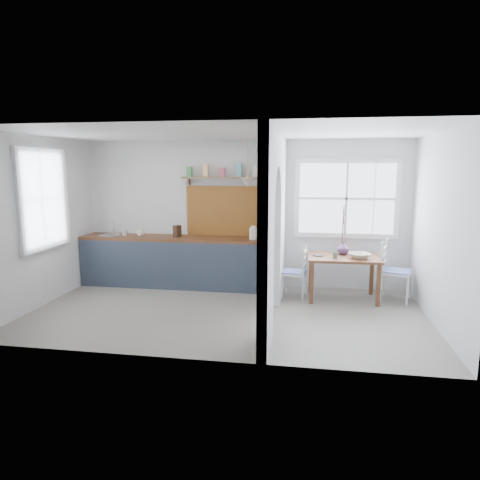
# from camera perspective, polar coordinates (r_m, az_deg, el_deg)

# --- Properties ---
(floor) EXTENTS (5.80, 3.20, 0.01)m
(floor) POSITION_cam_1_polar(r_m,az_deg,el_deg) (6.44, -1.83, -9.64)
(floor) COLOR gray
(floor) RESTS_ON ground
(ceiling) EXTENTS (5.80, 3.20, 0.01)m
(ceiling) POSITION_cam_1_polar(r_m,az_deg,el_deg) (6.09, -1.96, 14.10)
(ceiling) COLOR silver
(ceiling) RESTS_ON walls
(walls) EXTENTS (5.81, 3.21, 2.60)m
(walls) POSITION_cam_1_polar(r_m,az_deg,el_deg) (6.13, -1.89, 1.89)
(walls) COLOR silver
(walls) RESTS_ON floor
(partition) EXTENTS (0.12, 3.20, 2.60)m
(partition) POSITION_cam_1_polar(r_m,az_deg,el_deg) (6.08, 4.71, 3.23)
(partition) COLOR silver
(partition) RESTS_ON floor
(kitchen_window) EXTENTS (0.10, 1.16, 1.50)m
(kitchen_window) POSITION_cam_1_polar(r_m,az_deg,el_deg) (7.22, -24.97, 4.97)
(kitchen_window) COLOR white
(kitchen_window) RESTS_ON walls
(nook_window) EXTENTS (1.76, 0.10, 1.30)m
(nook_window) POSITION_cam_1_polar(r_m,az_deg,el_deg) (7.57, 14.01, 5.38)
(nook_window) COLOR white
(nook_window) RESTS_ON walls
(counter) EXTENTS (3.50, 0.60, 0.90)m
(counter) POSITION_cam_1_polar(r_m,az_deg,el_deg) (7.82, -8.13, -2.77)
(counter) COLOR brown
(counter) RESTS_ON floor
(sink) EXTENTS (0.40, 0.40, 0.02)m
(sink) POSITION_cam_1_polar(r_m,az_deg,el_deg) (8.20, -16.97, 0.56)
(sink) COLOR silver
(sink) RESTS_ON counter
(backsplash) EXTENTS (1.65, 0.03, 0.90)m
(backsplash) POSITION_cam_1_polar(r_m,az_deg,el_deg) (7.70, -1.14, 3.86)
(backsplash) COLOR #9A6426
(backsplash) RESTS_ON walls
(shelf) EXTENTS (1.75, 0.20, 0.21)m
(shelf) POSITION_cam_1_polar(r_m,az_deg,el_deg) (7.58, -1.28, 8.68)
(shelf) COLOR olive
(shelf) RESTS_ON walls
(pendant_lamp) EXTENTS (0.26, 0.26, 0.16)m
(pendant_lamp) POSITION_cam_1_polar(r_m,az_deg,el_deg) (7.19, 1.04, 7.68)
(pendant_lamp) COLOR silver
(pendant_lamp) RESTS_ON ceiling
(utensil_rail) EXTENTS (0.02, 0.50, 0.02)m
(utensil_rail) POSITION_cam_1_polar(r_m,az_deg,el_deg) (6.92, 4.52, 4.01)
(utensil_rail) COLOR silver
(utensil_rail) RESTS_ON partition
(dining_table) EXTENTS (1.15, 0.78, 0.71)m
(dining_table) POSITION_cam_1_polar(r_m,az_deg,el_deg) (7.17, 13.53, -4.93)
(dining_table) COLOR brown
(dining_table) RESTS_ON floor
(chair_left) EXTENTS (0.43, 0.43, 0.83)m
(chair_left) POSITION_cam_1_polar(r_m,az_deg,el_deg) (7.18, 7.25, -4.21)
(chair_left) COLOR silver
(chair_left) RESTS_ON floor
(chair_right) EXTENTS (0.56, 0.56, 0.97)m
(chair_right) POSITION_cam_1_polar(r_m,az_deg,el_deg) (7.33, 20.12, -3.89)
(chair_right) COLOR silver
(chair_right) RESTS_ON floor
(kettle) EXTENTS (0.23, 0.21, 0.23)m
(kettle) POSITION_cam_1_polar(r_m,az_deg,el_deg) (7.38, 1.80, 0.98)
(kettle) COLOR white
(kettle) RESTS_ON counter
(mug_a) EXTENTS (0.12, 0.12, 0.11)m
(mug_a) POSITION_cam_1_polar(r_m,az_deg,el_deg) (8.02, -15.12, 0.91)
(mug_a) COLOR silver
(mug_a) RESTS_ON counter
(mug_b) EXTENTS (0.19, 0.19, 0.11)m
(mug_b) POSITION_cam_1_polar(r_m,az_deg,el_deg) (7.92, -13.10, 0.90)
(mug_b) COLOR silver
(mug_b) RESTS_ON counter
(knife_block) EXTENTS (0.14, 0.16, 0.21)m
(knife_block) POSITION_cam_1_polar(r_m,az_deg,el_deg) (7.73, -8.37, 1.19)
(knife_block) COLOR black
(knife_block) RESTS_ON counter
(jar) EXTENTS (0.11, 0.11, 0.16)m
(jar) POSITION_cam_1_polar(r_m,az_deg,el_deg) (7.76, -8.43, 1.04)
(jar) COLOR #806B4D
(jar) RESTS_ON counter
(towel_magenta) EXTENTS (0.02, 0.03, 0.56)m
(towel_magenta) POSITION_cam_1_polar(r_m,az_deg,el_deg) (7.21, 4.20, -5.27)
(towel_magenta) COLOR #CE1D81
(towel_magenta) RESTS_ON counter
(towel_orange) EXTENTS (0.02, 0.03, 0.54)m
(towel_orange) POSITION_cam_1_polar(r_m,az_deg,el_deg) (7.20, 4.19, -5.49)
(towel_orange) COLOR orange
(towel_orange) RESTS_ON counter
(bowl) EXTENTS (0.42, 0.42, 0.08)m
(bowl) POSITION_cam_1_polar(r_m,az_deg,el_deg) (7.03, 15.65, -2.02)
(bowl) COLOR beige
(bowl) RESTS_ON dining_table
(table_cup) EXTENTS (0.12, 0.12, 0.10)m
(table_cup) POSITION_cam_1_polar(r_m,az_deg,el_deg) (6.95, 12.59, -1.95)
(table_cup) COLOR #5B7D5C
(table_cup) RESTS_ON dining_table
(plate) EXTENTS (0.23, 0.23, 0.02)m
(plate) POSITION_cam_1_polar(r_m,az_deg,el_deg) (7.08, 10.40, -2.00)
(plate) COLOR #333030
(plate) RESTS_ON dining_table
(vase) EXTENTS (0.25, 0.25, 0.21)m
(vase) POSITION_cam_1_polar(r_m,az_deg,el_deg) (7.25, 13.58, -1.06)
(vase) COLOR #4F345F
(vase) RESTS_ON dining_table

